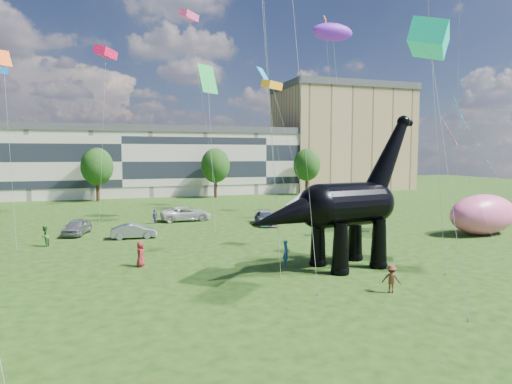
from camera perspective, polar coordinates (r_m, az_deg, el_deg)
name	(u,v)px	position (r m, az deg, el deg)	size (l,w,h in m)	color
ground	(281,290)	(25.36, 3.38, -12.95)	(220.00, 220.00, 0.00)	#16330C
terrace_row	(122,164)	(84.47, -17.48, 3.59)	(78.00, 11.00, 12.00)	beige
apartment_block	(341,140)	(100.21, 11.24, 6.78)	(28.00, 18.00, 22.00)	tan
tree_mid_left	(97,164)	(75.53, -20.45, 3.58)	(5.20, 5.20, 9.44)	#382314
tree_mid_right	(215,163)	(77.32, -5.45, 3.90)	(5.20, 5.20, 9.44)	#382314
tree_far_right	(307,162)	(83.11, 6.79, 3.97)	(5.20, 5.20, 9.44)	#382314
dinosaur_sculpture	(342,208)	(29.90, 11.40, -2.06)	(13.61, 4.67, 11.08)	black
car_silver	(77,227)	(45.25, -22.77, -4.31)	(1.84, 4.56, 1.55)	#A4A5A9
car_grey	(134,231)	(41.59, -15.95, -5.03)	(1.45, 4.15, 1.37)	gray
car_white	(186,214)	(51.23, -9.31, -2.86)	(2.74, 5.94, 1.65)	silver
car_dark	(266,218)	(47.70, 1.29, -3.51)	(2.03, 5.00, 1.45)	#595960
gazebo_near	(333,202)	(54.56, 10.22, -1.39)	(4.80, 4.80, 2.53)	white
gazebo_far	(301,199)	(56.04, 5.98, -0.97)	(4.33, 4.33, 2.80)	white
inflatable_pink	(483,214)	(47.27, 28.02, -2.66)	(7.88, 3.94, 3.94)	pink
visitors	(198,231)	(39.16, -7.71, -5.22)	(47.17, 36.42, 1.81)	olive
kites	(262,33)	(45.78, 0.78, 20.46)	(56.06, 51.63, 27.34)	#F8104B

